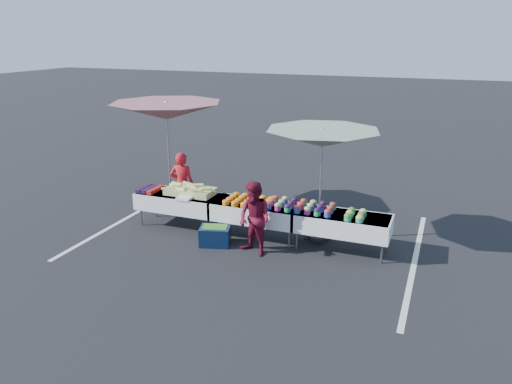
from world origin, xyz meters
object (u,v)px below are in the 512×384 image
(vendor, at_px, (182,185))
(customer, at_px, (255,219))
(table_right, at_px, (342,223))
(umbrella_left, at_px, (167,112))
(umbrella_right, at_px, (322,139))
(storage_bin, at_px, (215,235))
(table_center, at_px, (256,211))
(table_left, at_px, (180,201))

(vendor, bearing_deg, customer, 139.70)
(vendor, height_order, customer, vendor)
(table_right, height_order, umbrella_left, umbrella_left)
(umbrella_right, bearing_deg, umbrella_left, 173.89)
(umbrella_right, xyz_separation_m, storage_bin, (-1.87, -1.05, -1.91))
(table_center, relative_size, vendor, 1.21)
(customer, xyz_separation_m, storage_bin, (-0.90, 0.10, -0.52))
(table_center, bearing_deg, customer, -70.41)
(umbrella_left, xyz_separation_m, storage_bin, (1.87, -1.45, -2.18))
(table_left, xyz_separation_m, umbrella_right, (3.04, 0.40, 1.53))
(table_left, bearing_deg, table_center, 0.00)
(table_right, bearing_deg, umbrella_right, 144.49)
(vendor, height_order, umbrella_right, umbrella_right)
(table_center, bearing_deg, table_left, 180.00)
(table_center, bearing_deg, umbrella_right, 17.89)
(table_left, height_order, umbrella_right, umbrella_right)
(umbrella_left, distance_m, storage_bin, 3.21)
(table_center, relative_size, umbrella_left, 0.71)
(table_right, relative_size, storage_bin, 2.68)
(table_left, height_order, table_center, same)
(vendor, relative_size, storage_bin, 2.21)
(table_right, relative_size, umbrella_left, 0.71)
(table_right, height_order, storage_bin, table_right)
(table_right, bearing_deg, table_left, 180.00)
(customer, relative_size, umbrella_left, 0.55)
(table_right, height_order, vendor, vendor)
(vendor, relative_size, umbrella_left, 0.58)
(table_center, bearing_deg, vendor, 164.88)
(table_center, distance_m, customer, 0.81)
(table_center, bearing_deg, table_right, 0.00)
(vendor, bearing_deg, umbrella_right, 166.53)
(umbrella_left, height_order, storage_bin, umbrella_left)
(table_right, distance_m, vendor, 3.88)
(table_right, relative_size, vendor, 1.21)
(table_left, bearing_deg, vendor, 113.12)
(customer, bearing_deg, umbrella_right, 72.04)
(table_center, height_order, storage_bin, table_center)
(table_center, xyz_separation_m, vendor, (-2.03, 0.55, 0.18))
(table_left, distance_m, table_center, 1.80)
(table_left, bearing_deg, storage_bin, -29.08)
(table_center, xyz_separation_m, table_right, (1.80, 0.00, 0.00))
(table_left, distance_m, umbrella_right, 3.43)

